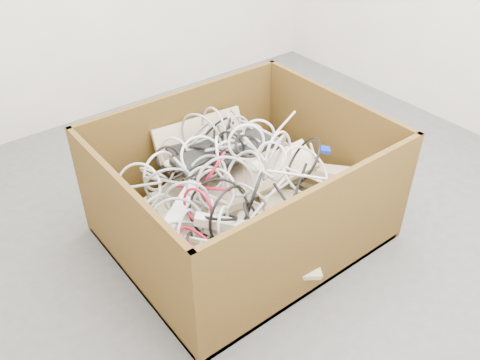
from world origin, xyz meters
TOP-DOWN VIEW (x-y plane):
  - ground at (0.00, 0.00)m, footprint 3.00×3.00m
  - cardboard_box at (-0.25, -0.03)m, footprint 1.16×0.96m
  - keyboard_pile at (-0.20, 0.01)m, footprint 1.11×0.98m
  - mice_scatter at (-0.34, -0.09)m, footprint 0.82×0.76m
  - power_strip_left at (-0.60, -0.08)m, footprint 0.30×0.19m
  - power_strip_right at (-0.49, -0.26)m, footprint 0.23×0.21m
  - vga_plug at (0.16, -0.14)m, footprint 0.06×0.06m
  - cable_tangle at (-0.36, -0.03)m, footprint 1.04×0.86m

SIDE VIEW (x-z plane):
  - ground at x=0.00m, z-range 0.00..0.00m
  - cardboard_box at x=-0.25m, z-range -0.14..0.44m
  - keyboard_pile at x=-0.20m, z-range 0.10..0.45m
  - mice_scatter at x=-0.34m, z-range 0.23..0.44m
  - power_strip_right at x=-0.49m, z-range 0.31..0.39m
  - power_strip_left at x=-0.60m, z-range 0.29..0.41m
  - vga_plug at x=0.16m, z-range 0.36..0.39m
  - cable_tangle at x=-0.36m, z-range 0.18..0.62m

